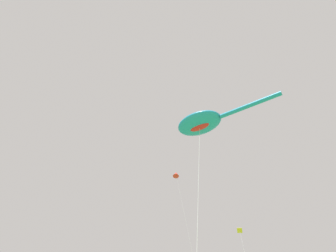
{
  "coord_description": "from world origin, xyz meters",
  "views": [
    {
      "loc": [
        -6.98,
        2.28,
        1.47
      ],
      "look_at": [
        -0.5,
        11.42,
        12.25
      ],
      "focal_mm": 32.38,
      "sensor_mm": 36.0,
      "label": 1
    }
  ],
  "objects": [
    {
      "name": "small_kite_triangle_green",
      "position": [
        15.69,
        21.71,
        13.02
      ],
      "size": [
        2.98,
        3.66,
        15.39
      ],
      "rotation": [
        0.0,
        0.0,
        0.75
      ],
      "color": "yellow",
      "rests_on": "ground"
    },
    {
      "name": "big_show_kite",
      "position": [
        5.2,
        14.75,
        18.41
      ],
      "size": [
        7.42,
        8.2,
        18.91
      ],
      "rotation": [
        0.0,
        0.0,
        2.0
      ],
      "color": "#1E8CBF",
      "rests_on": "ground"
    },
    {
      "name": "small_kite_stunt_black",
      "position": [
        11.73,
        26.94,
        22.83
      ],
      "size": [
        1.94,
        4.38,
        23.43
      ],
      "rotation": [
        0.0,
        0.0,
        -0.76
      ],
      "color": "red",
      "rests_on": "ground"
    }
  ]
}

